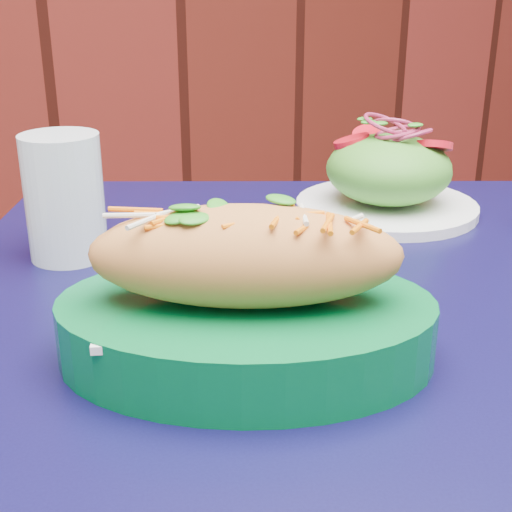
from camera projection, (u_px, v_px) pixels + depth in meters
name	position (u px, v px, depth m)	size (l,w,h in m)	color
cafe_table	(367.00, 393.00, 0.65)	(1.05, 1.05, 0.75)	black
banh_mi_basket	(246.00, 300.00, 0.52)	(0.33, 0.28, 0.13)	#045C2B
salad_plate	(388.00, 176.00, 0.85)	(0.22, 0.22, 0.11)	white
water_glass	(64.00, 197.00, 0.70)	(0.08, 0.08, 0.13)	silver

